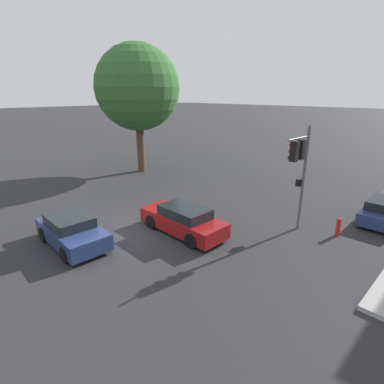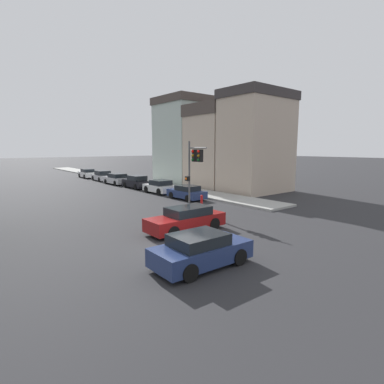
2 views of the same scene
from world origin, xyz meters
name	(u,v)px [view 1 (image 1 of 2)]	position (x,y,z in m)	size (l,w,h in m)	color
ground_plane	(124,234)	(0.00, 0.00, 0.00)	(300.00, 300.00, 0.00)	#28282B
street_tree	(137,88)	(-9.76, 8.15, 7.02)	(6.95, 6.95, 10.52)	#4C3823
traffic_signal	(299,162)	(5.69, 6.14, 3.60)	(0.57, 2.09, 5.22)	#515456
crossing_car_0	(183,220)	(1.93, 2.22, 0.68)	(4.68, 1.85, 1.40)	maroon
crossing_car_1	(72,231)	(-0.76, -2.20, 0.66)	(4.14, 2.04, 1.37)	navy
parked_car_0	(384,211)	(8.59, 10.73, 0.62)	(1.97, 3.95, 1.28)	navy
fire_hydrant	(338,226)	(7.49, 7.32, 0.49)	(0.22, 0.22, 0.92)	red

